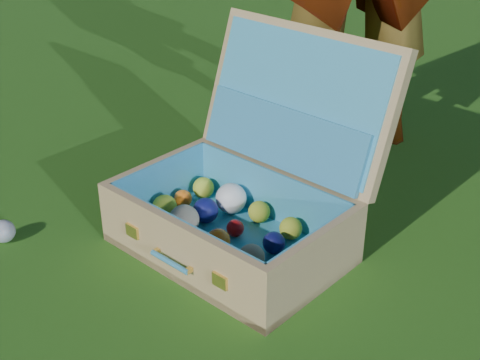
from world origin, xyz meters
The scene contains 3 objects.
ground centered at (0.00, 0.00, 0.00)m, with size 60.00×60.00×0.00m, color #215114.
stray_ball centered at (-0.46, -0.05, 0.03)m, with size 0.07×0.07×0.07m, color teal.
suitcase centered at (0.22, 0.23, 0.17)m, with size 0.82×0.80×0.59m.
Camera 1 is at (0.79, -1.36, 1.11)m, focal length 50.00 mm.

